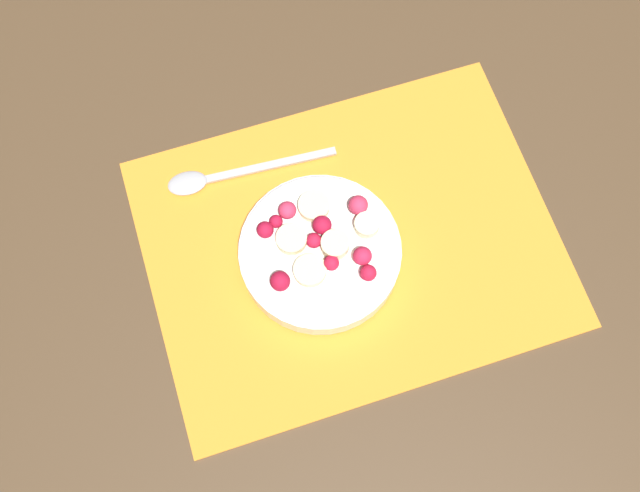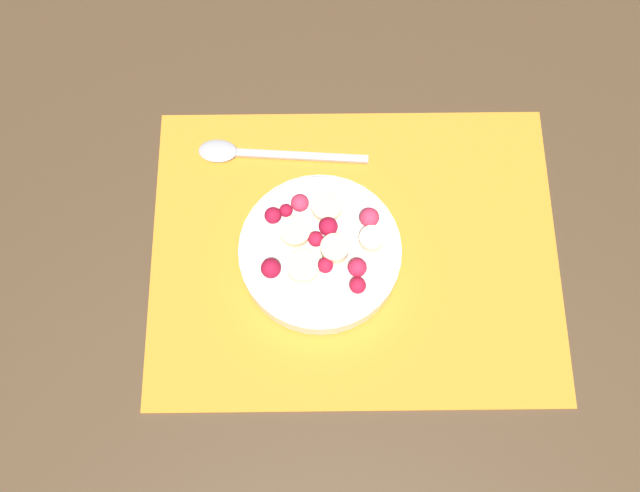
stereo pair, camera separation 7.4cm
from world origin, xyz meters
TOP-DOWN VIEW (x-y plane):
  - ground_plane at (0.00, 0.00)m, footprint 3.00×3.00m
  - placemat at (0.00, 0.00)m, footprint 0.44×0.34m
  - fruit_bowl at (-0.04, -0.01)m, footprint 0.17×0.17m
  - spoon at (-0.12, 0.12)m, footprint 0.20×0.03m

SIDE VIEW (x-z plane):
  - ground_plane at x=0.00m, z-range 0.00..0.00m
  - placemat at x=0.00m, z-range 0.00..0.01m
  - spoon at x=-0.12m, z-range 0.01..0.01m
  - fruit_bowl at x=-0.04m, z-range 0.00..0.05m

